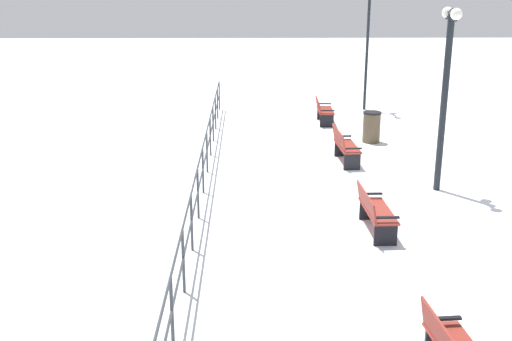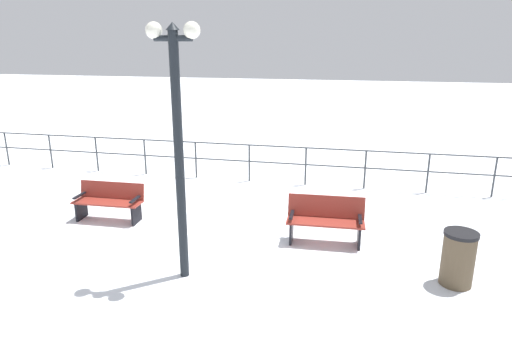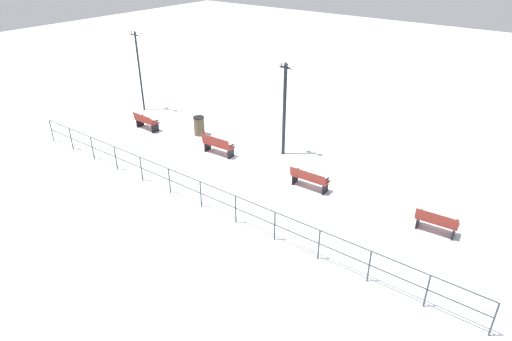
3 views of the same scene
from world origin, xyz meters
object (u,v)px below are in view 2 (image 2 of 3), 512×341
object	(u,v)px
bench_third	(325,220)
trash_bin	(458,258)
bench_second	(109,201)
lamppost_middle	(177,123)

from	to	relation	value
bench_third	trash_bin	xyz separation A→B (m)	(1.19, 2.30, -0.01)
bench_second	bench_third	xyz separation A→B (m)	(0.15, 4.95, 0.04)
lamppost_middle	trash_bin	bearing A→B (deg)	98.71
bench_third	lamppost_middle	bearing A→B (deg)	-53.27
bench_third	trash_bin	size ratio (longest dim) A/B	1.65
lamppost_middle	bench_second	bearing A→B (deg)	-128.00
lamppost_middle	trash_bin	world-z (taller)	lamppost_middle
bench_third	lamppost_middle	distance (m)	3.75
bench_second	lamppost_middle	distance (m)	4.03
trash_bin	lamppost_middle	bearing A→B (deg)	-81.29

